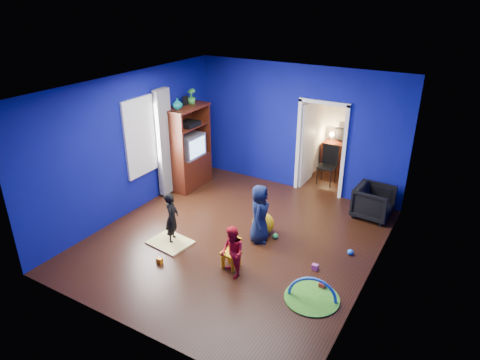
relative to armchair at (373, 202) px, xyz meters
The scene contains 33 objects.
floor 3.00m from the armchair, 132.44° to the right, with size 5.00×5.50×0.01m, color black.
ceiling 3.93m from the armchair, 132.44° to the right, with size 5.00×5.50×0.01m, color white.
wall_back 2.36m from the armchair, 164.71° to the left, with size 5.00×0.02×2.90m, color navy.
wall_front 5.46m from the armchair, 112.12° to the right, with size 5.00×0.02×2.90m, color navy.
wall_left 5.14m from the armchair, 154.01° to the right, with size 0.02×5.50×2.90m, color navy.
wall_right 2.51m from the armchair, 77.49° to the right, with size 0.02×5.50×2.90m, color navy.
alcove 2.20m from the armchair, 134.74° to the left, with size 1.00×1.75×2.50m, color silver, non-canonical shape.
armchair is the anchor object (origin of this frame).
child_black 4.13m from the armchair, 136.57° to the right, with size 0.36×0.24×0.99m, color black.
child_navy 2.57m from the armchair, 128.89° to the right, with size 0.56×0.36×1.14m, color #0E1535.
toddler_red 3.52m from the armchair, 114.87° to the right, with size 0.44×0.34×0.91m, color red.
vase 4.67m from the armchair, 167.19° to the right, with size 0.23×0.23×0.24m, color #0C5766.
potted_plant 4.61m from the armchair, behind, with size 0.20×0.20×0.35m, color #348A32.
tv_armoire 4.32m from the armchair, behind, with size 0.58×1.14×1.96m, color #3C120A.
crt_tv 4.29m from the armchair, behind, with size 0.46×0.70×0.54m, color silver.
yellow_blanket 4.21m from the armchair, 135.58° to the right, with size 0.75×0.60×0.03m, color #F2E07A.
hopper_ball 2.41m from the armchair, 133.56° to the right, with size 0.43×0.43×0.43m, color yellow.
kid_chair 3.40m from the armchair, 118.58° to the right, with size 0.28×0.28×0.50m, color yellow.
play_mat 3.10m from the armchair, 92.08° to the right, with size 0.86×0.86×0.02m, color #449A22.
toy_arch 3.09m from the armchair, 92.08° to the right, with size 0.77×0.77×0.05m, color #3F8CD8.
window_left 5.01m from the armchair, 157.64° to the right, with size 0.03×0.95×1.55m, color white.
curtain 4.66m from the armchair, 163.48° to the right, with size 0.14×0.42×2.40m, color slate.
doorway 1.67m from the armchair, 158.72° to the left, with size 1.16×0.10×2.10m, color white.
study_desk 2.50m from the armchair, 124.43° to the left, with size 0.88×0.44×0.75m, color #3D140A.
desk_monitor 2.67m from the armchair, 122.93° to the left, with size 0.40×0.05×0.32m, color black.
desk_lamp 2.78m from the armchair, 128.59° to the left, with size 0.14×0.14×0.14m, color #FFD88C.
folding_chair 1.79m from the armchair, 142.08° to the left, with size 0.40×0.40×0.92m, color black.
book_shelf 3.09m from the armchair, 123.05° to the left, with size 0.88×0.24×0.04m, color white.
toy_0 2.76m from the armchair, 91.44° to the right, with size 0.10×0.08×0.10m, color red.
toy_1 1.63m from the armchair, 88.70° to the right, with size 0.11×0.11×0.11m, color #2879E5.
toy_2 4.49m from the armchair, 127.90° to the right, with size 0.10×0.08×0.10m, color orange.
toy_3 2.27m from the armchair, 127.37° to the right, with size 0.11×0.11×0.11m, color green.
toy_4 2.39m from the armchair, 98.44° to the right, with size 0.10×0.08×0.10m, color #C54A91.
Camera 1 is at (3.60, -5.97, 4.40)m, focal length 32.00 mm.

